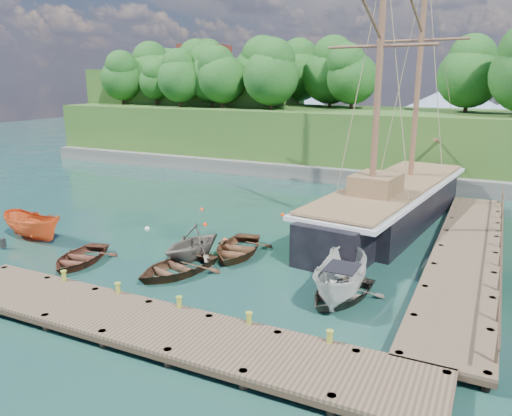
{
  "coord_description": "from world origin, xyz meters",
  "views": [
    {
      "loc": [
        12.32,
        -19.57,
        9.18
      ],
      "look_at": [
        0.43,
        4.86,
        2.0
      ],
      "focal_mm": 35.0,
      "sensor_mm": 36.0,
      "label": 1
    }
  ],
  "objects_px": {
    "rowboat_0": "(80,263)",
    "motorboat_orange": "(35,239)",
    "rowboat_3": "(340,299)",
    "rowboat_1": "(193,259)",
    "cabin_boat_white": "(341,299)",
    "rowboat_4": "(237,254)",
    "rowboat_2": "(176,274)",
    "schooner": "(391,207)"
  },
  "relations": [
    {
      "from": "rowboat_1",
      "to": "rowboat_3",
      "type": "distance_m",
      "value": 8.42
    },
    {
      "from": "rowboat_4",
      "to": "cabin_boat_white",
      "type": "xyz_separation_m",
      "value": [
        6.56,
        -2.88,
        0.0
      ]
    },
    {
      "from": "rowboat_0",
      "to": "rowboat_1",
      "type": "distance_m",
      "value": 5.71
    },
    {
      "from": "cabin_boat_white",
      "to": "rowboat_2",
      "type": "bearing_deg",
      "value": -179.25
    },
    {
      "from": "cabin_boat_white",
      "to": "rowboat_1",
      "type": "bearing_deg",
      "value": 166.37
    },
    {
      "from": "motorboat_orange",
      "to": "schooner",
      "type": "distance_m",
      "value": 21.89
    },
    {
      "from": "rowboat_4",
      "to": "schooner",
      "type": "relative_size",
      "value": 0.17
    },
    {
      "from": "rowboat_3",
      "to": "motorboat_orange",
      "type": "relative_size",
      "value": 0.86
    },
    {
      "from": "rowboat_3",
      "to": "cabin_boat_white",
      "type": "relative_size",
      "value": 0.78
    },
    {
      "from": "rowboat_0",
      "to": "rowboat_2",
      "type": "bearing_deg",
      "value": -2.54
    },
    {
      "from": "rowboat_0",
      "to": "schooner",
      "type": "distance_m",
      "value": 19.08
    },
    {
      "from": "motorboat_orange",
      "to": "rowboat_0",
      "type": "bearing_deg",
      "value": -101.01
    },
    {
      "from": "rowboat_4",
      "to": "schooner",
      "type": "distance_m",
      "value": 11.42
    },
    {
      "from": "motorboat_orange",
      "to": "rowboat_1",
      "type": "bearing_deg",
      "value": -75.49
    },
    {
      "from": "rowboat_1",
      "to": "cabin_boat_white",
      "type": "height_order",
      "value": "rowboat_1"
    },
    {
      "from": "rowboat_3",
      "to": "rowboat_1",
      "type": "bearing_deg",
      "value": -174.72
    },
    {
      "from": "rowboat_3",
      "to": "rowboat_4",
      "type": "relative_size",
      "value": 0.89
    },
    {
      "from": "rowboat_0",
      "to": "schooner",
      "type": "bearing_deg",
      "value": 35.2
    },
    {
      "from": "rowboat_4",
      "to": "cabin_boat_white",
      "type": "relative_size",
      "value": 0.88
    },
    {
      "from": "motorboat_orange",
      "to": "rowboat_2",
      "type": "bearing_deg",
      "value": -86.97
    },
    {
      "from": "cabin_boat_white",
      "to": "schooner",
      "type": "height_order",
      "value": "schooner"
    },
    {
      "from": "rowboat_0",
      "to": "rowboat_4",
      "type": "distance_m",
      "value": 8.04
    },
    {
      "from": "rowboat_0",
      "to": "rowboat_2",
      "type": "relative_size",
      "value": 0.91
    },
    {
      "from": "motorboat_orange",
      "to": "cabin_boat_white",
      "type": "height_order",
      "value": "cabin_boat_white"
    },
    {
      "from": "rowboat_2",
      "to": "motorboat_orange",
      "type": "height_order",
      "value": "motorboat_orange"
    },
    {
      "from": "rowboat_2",
      "to": "rowboat_3",
      "type": "relative_size",
      "value": 1.1
    },
    {
      "from": "rowboat_0",
      "to": "rowboat_4",
      "type": "height_order",
      "value": "rowboat_4"
    },
    {
      "from": "rowboat_3",
      "to": "schooner",
      "type": "relative_size",
      "value": 0.15
    },
    {
      "from": "rowboat_2",
      "to": "cabin_boat_white",
      "type": "height_order",
      "value": "cabin_boat_white"
    },
    {
      "from": "rowboat_2",
      "to": "rowboat_4",
      "type": "xyz_separation_m",
      "value": [
        1.36,
        3.65,
        0.0
      ]
    },
    {
      "from": "rowboat_0",
      "to": "motorboat_orange",
      "type": "bearing_deg",
      "value": 148.81
    },
    {
      "from": "rowboat_2",
      "to": "rowboat_3",
      "type": "xyz_separation_m",
      "value": [
        7.92,
        0.69,
        0.0
      ]
    },
    {
      "from": "rowboat_0",
      "to": "rowboat_3",
      "type": "xyz_separation_m",
      "value": [
        13.15,
        1.64,
        0.0
      ]
    },
    {
      "from": "rowboat_1",
      "to": "rowboat_4",
      "type": "relative_size",
      "value": 0.84
    },
    {
      "from": "rowboat_0",
      "to": "schooner",
      "type": "relative_size",
      "value": 0.15
    },
    {
      "from": "rowboat_3",
      "to": "rowboat_0",
      "type": "bearing_deg",
      "value": -158.24
    },
    {
      "from": "rowboat_2",
      "to": "schooner",
      "type": "relative_size",
      "value": 0.16
    },
    {
      "from": "rowboat_3",
      "to": "motorboat_orange",
      "type": "height_order",
      "value": "motorboat_orange"
    },
    {
      "from": "rowboat_4",
      "to": "motorboat_orange",
      "type": "distance_m",
      "value": 12.19
    },
    {
      "from": "motorboat_orange",
      "to": "cabin_boat_white",
      "type": "xyz_separation_m",
      "value": [
        18.41,
        -0.01,
        0.0
      ]
    },
    {
      "from": "cabin_boat_white",
      "to": "schooner",
      "type": "xyz_separation_m",
      "value": [
        -0.42,
        12.44,
        1.09
      ]
    },
    {
      "from": "rowboat_3",
      "to": "motorboat_orange",
      "type": "bearing_deg",
      "value": -165.66
    }
  ]
}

